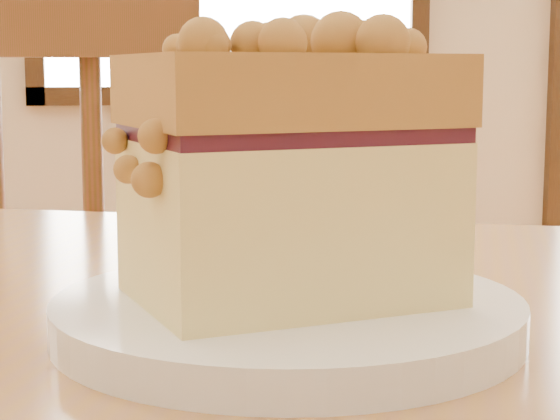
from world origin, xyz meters
TOP-DOWN VIEW (x-y plane):
  - cafe_chair_main at (-0.18, 0.77)m, footprint 0.50×0.50m
  - plate at (0.06, 0.12)m, footprint 0.21×0.21m
  - cake_slice at (0.06, 0.12)m, footprint 0.16×0.13m

SIDE VIEW (x-z plane):
  - cafe_chair_main at x=-0.18m, z-range 0.00..0.96m
  - plate at x=0.06m, z-range 0.75..0.77m
  - cake_slice at x=0.06m, z-range 0.77..0.89m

